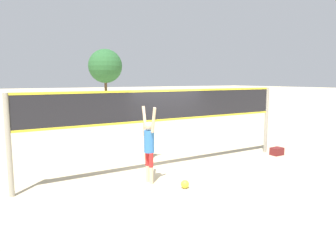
# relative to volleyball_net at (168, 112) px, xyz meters

# --- Properties ---
(ground_plane) EXTENTS (200.00, 200.00, 0.00)m
(ground_plane) POSITION_rel_volleyball_net_xyz_m (0.00, 0.00, -1.81)
(ground_plane) COLOR beige
(volleyball_net) EXTENTS (9.11, 0.12, 2.50)m
(volleyball_net) POSITION_rel_volleyball_net_xyz_m (0.00, 0.00, 0.00)
(volleyball_net) COLOR gray
(volleyball_net) RESTS_ON ground_plane
(player_spiker) EXTENTS (0.28, 0.70, 2.09)m
(player_spiker) POSITION_rel_volleyball_net_xyz_m (-1.17, -0.88, -0.71)
(player_spiker) COLOR beige
(player_spiker) RESTS_ON ground_plane
(player_blocker) EXTENTS (0.28, 0.70, 2.08)m
(player_blocker) POSITION_rel_volleyball_net_xyz_m (0.05, 1.41, -0.72)
(player_blocker) COLOR tan
(player_blocker) RESTS_ON ground_plane
(volleyball) EXTENTS (0.22, 0.22, 0.22)m
(volleyball) POSITION_rel_volleyball_net_xyz_m (-0.62, -1.77, -1.70)
(volleyball) COLOR yellow
(volleyball) RESTS_ON ground_plane
(gear_bag) EXTENTS (0.44, 0.34, 0.28)m
(gear_bag) POSITION_rel_volleyball_net_xyz_m (4.47, -0.58, -1.67)
(gear_bag) COLOR maroon
(gear_bag) RESTS_ON ground_plane
(tree_left_cluster) EXTENTS (5.17, 5.17, 7.39)m
(tree_left_cluster) POSITION_rel_volleyball_net_xyz_m (14.02, 39.58, 2.98)
(tree_left_cluster) COLOR #4C3823
(tree_left_cluster) RESTS_ON ground_plane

